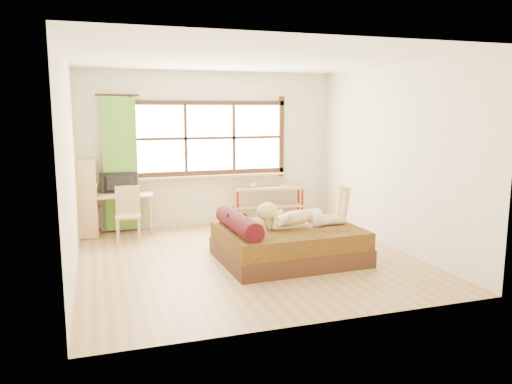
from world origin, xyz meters
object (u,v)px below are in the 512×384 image
object	(u,v)px
chair	(128,210)
pipe_shelf	(270,196)
bed	(285,242)
desk	(119,199)
woman	(301,207)
bookshelf	(88,197)
kitten	(236,221)

from	to	relation	value
chair	pipe_shelf	world-z (taller)	chair
chair	bed	bearing A→B (deg)	-37.89
desk	woman	bearing A→B (deg)	-39.78
desk	pipe_shelf	xyz separation A→B (m)	(2.66, 0.12, -0.11)
chair	bookshelf	bearing A→B (deg)	146.89
bed	chair	world-z (taller)	chair
woman	bookshelf	bearing A→B (deg)	137.78
bed	desk	size ratio (longest dim) A/B	1.70
desk	pipe_shelf	distance (m)	2.67
pipe_shelf	chair	bearing A→B (deg)	-161.77
desk	pipe_shelf	size ratio (longest dim) A/B	0.84
chair	bookshelf	size ratio (longest dim) A/B	0.67
woman	pipe_shelf	distance (m)	2.39
pipe_shelf	desk	bearing A→B (deg)	-170.10
bed	kitten	size ratio (longest dim) A/B	6.86
kitten	chair	world-z (taller)	chair
kitten	woman	bearing A→B (deg)	-11.94
kitten	pipe_shelf	bearing A→B (deg)	57.98
kitten	bookshelf	distance (m)	2.87
woman	chair	bearing A→B (deg)	137.19
bed	woman	world-z (taller)	woman
kitten	desk	bearing A→B (deg)	121.78
woman	bookshelf	size ratio (longest dim) A/B	1.03
chair	kitten	bearing A→B (deg)	-48.14
woman	kitten	world-z (taller)	woman
bed	pipe_shelf	distance (m)	2.38
woman	kitten	bearing A→B (deg)	168.06
woman	chair	distance (m)	2.86
kitten	bookshelf	world-z (taller)	bookshelf
desk	chair	distance (m)	0.40
bed	desk	bearing A→B (deg)	131.39
bed	kitten	xyz separation A→B (m)	(-0.67, 0.10, 0.32)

